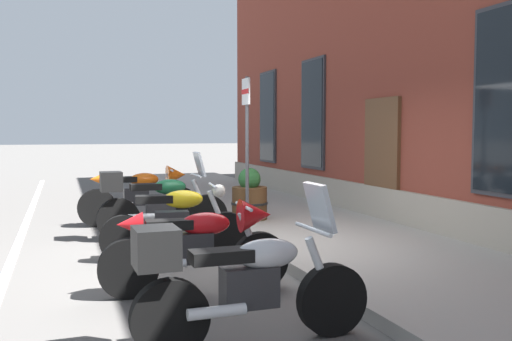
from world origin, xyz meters
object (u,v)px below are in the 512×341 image
motorcycle_green_touring (157,203)px  barrel_planter (249,198)px  motorcycle_silver_touring (242,281)px  parking_sign (247,129)px  motorcycle_orange_sport (143,193)px  motorcycle_yellow_naked (177,223)px  motorcycle_red_sport (203,242)px

motorcycle_green_touring → barrel_planter: (-0.60, 1.74, -0.05)m
motorcycle_silver_touring → parking_sign: parking_sign is taller
motorcycle_orange_sport → motorcycle_silver_touring: motorcycle_silver_touring is taller
parking_sign → motorcycle_orange_sport: bearing=-130.2°
motorcycle_orange_sport → motorcycle_yellow_naked: size_ratio=1.10×
motorcycle_red_sport → motorcycle_silver_touring: size_ratio=1.02×
motorcycle_silver_touring → barrel_planter: 5.67m
motorcycle_orange_sport → motorcycle_green_touring: (1.48, 0.02, -0.01)m
motorcycle_yellow_naked → motorcycle_red_sport: (1.62, -0.04, 0.05)m
motorcycle_red_sport → barrel_planter: (-3.78, 1.75, -0.02)m
barrel_planter → motorcycle_silver_touring: bearing=-18.9°
motorcycle_green_touring → motorcycle_red_sport: motorcycle_green_touring is taller
motorcycle_silver_touring → barrel_planter: motorcycle_silver_touring is taller
motorcycle_red_sport → motorcycle_yellow_naked: bearing=178.8°
motorcycle_orange_sport → parking_sign: size_ratio=0.87×
motorcycle_orange_sport → motorcycle_red_sport: (4.66, -0.00, -0.04)m
motorcycle_yellow_naked → motorcycle_orange_sport: bearing=-179.4°
motorcycle_red_sport → parking_sign: size_ratio=0.81×
motorcycle_orange_sport → motorcycle_green_touring: size_ratio=1.04×
motorcycle_silver_touring → parking_sign: bearing=161.6°
parking_sign → barrel_planter: (-0.43, 0.19, -1.22)m
motorcycle_silver_touring → parking_sign: size_ratio=0.79×
motorcycle_yellow_naked → motorcycle_silver_touring: bearing=-2.0°
motorcycle_orange_sport → motorcycle_silver_touring: size_ratio=1.10×
motorcycle_orange_sport → parking_sign: bearing=49.8°
motorcycle_green_touring → parking_sign: parking_sign is taller
barrel_planter → motorcycle_orange_sport: bearing=-116.8°
parking_sign → motorcycle_red_sport: bearing=-25.0°
motorcycle_orange_sport → motorcycle_green_touring: 1.48m
motorcycle_red_sport → motorcycle_silver_touring: motorcycle_silver_touring is taller
motorcycle_green_touring → motorcycle_silver_touring: size_ratio=1.06×
motorcycle_green_touring → motorcycle_red_sport: size_ratio=1.04×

